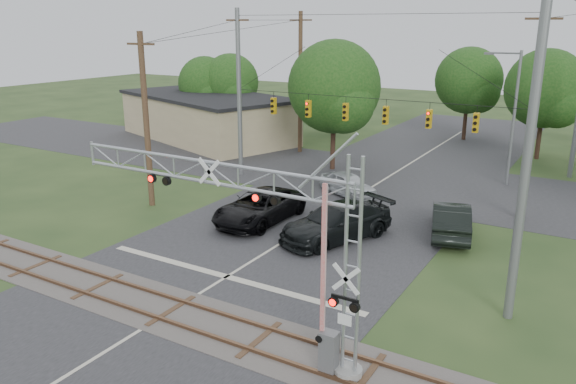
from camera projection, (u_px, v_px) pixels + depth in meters
The scene contains 14 objects.
ground at pixel (132, 336), 19.55m from camera, with size 160.00×160.00×0.00m, color #273D1C.
road_main at pixel (281, 243), 27.79m from camera, with size 14.00×90.00×0.02m, color #262629.
road_cross at pixel (385, 179), 39.32m from camera, with size 90.00×12.00×0.02m, color #262629.
railroad_track at pixel (171, 311), 21.19m from camera, with size 90.00×3.20×0.17m.
crossing_gantry at pixel (257, 226), 17.58m from camera, with size 11.13×0.89×6.99m.
traffic_signal_span at pixel (379, 107), 33.97m from camera, with size 19.34×0.36×11.50m.
pickup_black at pixel (260, 207), 30.68m from camera, with size 2.83×6.13×1.70m, color black.
car_dark at pixel (336, 222), 28.12m from camera, with size 2.53×6.23×1.81m, color black.
sedan_silver at pixel (348, 184), 35.44m from camera, with size 1.74×4.32×1.47m, color #B2B7BA.
suv_dark at pixel (451, 219), 28.69m from camera, with size 1.83×5.26×1.73m, color black.
commercial_building at pixel (207, 117), 52.85m from camera, with size 19.86×14.48×4.17m.
streetlight at pixel (512, 112), 36.63m from camera, with size 2.36×0.25×8.86m.
utility_poles at pixel (434, 101), 35.10m from camera, with size 23.92×27.07×12.33m.
treeline at pixel (468, 90), 42.99m from camera, with size 53.87×26.32×9.58m.
Camera 1 is at (13.50, -12.10, 10.41)m, focal length 35.00 mm.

